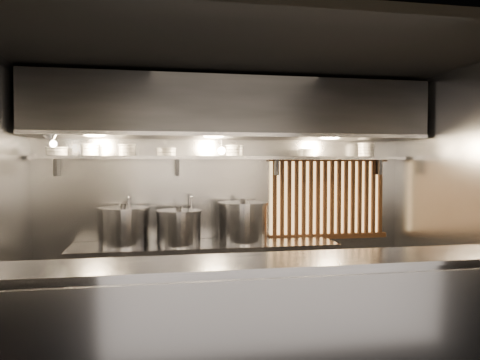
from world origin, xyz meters
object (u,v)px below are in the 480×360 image
object	(u,v)px
stock_pot_left	(123,226)
stock_pot_mid	(179,227)
pendant_bulb	(222,151)
stock_pot_right	(243,222)
heat_lamp	(51,138)

from	to	relation	value
stock_pot_left	stock_pot_mid	world-z (taller)	stock_pot_left
pendant_bulb	stock_pot_mid	world-z (taller)	pendant_bulb
pendant_bulb	stock_pot_right	world-z (taller)	pendant_bulb
pendant_bulb	stock_pot_left	distance (m)	1.40
heat_lamp	stock_pot_right	bearing A→B (deg)	8.41
stock_pot_left	stock_pot_right	size ratio (longest dim) A/B	1.17
heat_lamp	stock_pot_mid	distance (m)	1.64
stock_pot_left	heat_lamp	bearing A→B (deg)	-155.42
pendant_bulb	stock_pot_mid	bearing A→B (deg)	-166.99
stock_pot_mid	heat_lamp	bearing A→B (deg)	-169.78
stock_pot_left	stock_pot_mid	size ratio (longest dim) A/B	1.11
pendant_bulb	stock_pot_left	xyz separation A→B (m)	(-1.11, -0.04, -0.85)
pendant_bulb	stock_pot_mid	size ratio (longest dim) A/B	0.27
stock_pot_left	stock_pot_right	bearing A→B (deg)	-0.55
stock_pot_mid	stock_pot_right	world-z (taller)	stock_pot_right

